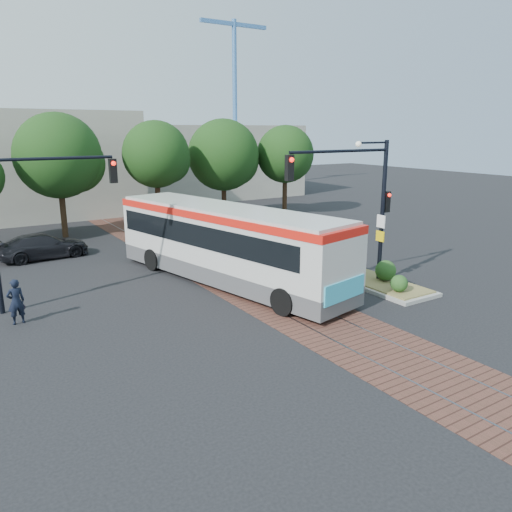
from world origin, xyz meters
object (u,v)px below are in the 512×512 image
at_px(traffic_island, 376,277).
at_px(officer, 16,302).
at_px(signal_pole_left, 24,208).
at_px(signal_pole_main, 363,191).
at_px(parked_car, 43,246).
at_px(city_bus, 226,241).

bearing_deg(traffic_island, officer, 166.10).
bearing_deg(officer, signal_pole_left, -125.86).
distance_m(traffic_island, signal_pole_main, 3.95).
bearing_deg(parked_car, signal_pole_left, 163.26).
bearing_deg(traffic_island, signal_pole_left, 159.64).
height_order(signal_pole_main, officer, signal_pole_main).
bearing_deg(signal_pole_left, officer, -118.58).
relative_size(signal_pole_main, parked_car, 1.31).
relative_size(signal_pole_left, parked_car, 1.31).
xyz_separation_m(city_bus, signal_pole_left, (-7.81, 1.05, 1.97)).
relative_size(signal_pole_main, signal_pole_left, 1.00).
xyz_separation_m(city_bus, traffic_island, (5.38, -3.85, -1.56)).
distance_m(signal_pole_left, officer, 3.46).
bearing_deg(parked_car, city_bus, -149.86).
height_order(traffic_island, signal_pole_main, signal_pole_main).
height_order(traffic_island, parked_car, parked_car).
distance_m(signal_pole_main, officer, 13.85).
bearing_deg(city_bus, signal_pole_main, -52.56).
distance_m(city_bus, signal_pole_left, 8.13).
bearing_deg(officer, traffic_island, 158.82).
distance_m(traffic_island, parked_car, 17.13).
relative_size(officer, parked_car, 0.36).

